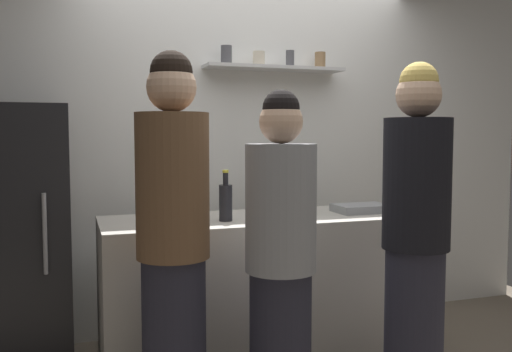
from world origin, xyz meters
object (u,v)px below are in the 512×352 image
Objects in this scene: refrigerator at (17,240)px; baking_pan at (361,208)px; utensil_holder at (273,211)px; person_brown_jacket at (173,246)px; wine_bottle_green_glass at (307,195)px; wine_bottle_dark_glass at (226,201)px; person_grey_hoodie at (281,263)px; person_blonde at (416,238)px; water_bottle_plastic at (168,206)px.

refrigerator reaches higher than baking_pan.
utensil_holder is 0.12× the size of person_brown_jacket.
person_brown_jacket is (-0.97, -0.68, -0.14)m from wine_bottle_green_glass.
refrigerator is 7.30× the size of utensil_holder.
person_brown_jacket reaches higher than refrigerator.
wine_bottle_dark_glass is 0.18× the size of person_grey_hoodie.
person_blonde is (0.54, -0.63, -0.08)m from utensil_holder.
baking_pan is 1.12m from person_grey_hoodie.
person_grey_hoodie reaches higher than baking_pan.
water_bottle_plastic is 0.12× the size of person_blonde.
utensil_holder is 0.84m from person_blonde.
person_brown_jacket reaches higher than baking_pan.
person_brown_jacket is at bearing -97.68° from water_bottle_plastic.
person_brown_jacket is at bearing -145.11° from wine_bottle_green_glass.
wine_bottle_dark_glass is (-0.57, -0.13, -0.01)m from wine_bottle_green_glass.
wine_bottle_green_glass is 0.18× the size of person_brown_jacket.
refrigerator is 5.36× the size of wine_bottle_dark_glass.
baking_pan is at bearing 12.16° from utensil_holder.
person_grey_hoodie reaches higher than wine_bottle_green_glass.
person_brown_jacket is at bearing -52.94° from refrigerator.
person_grey_hoodie reaches higher than wine_bottle_dark_glass.
baking_pan is 1.25m from water_bottle_plastic.
person_brown_jacket is (0.75, -1.00, 0.11)m from refrigerator.
water_bottle_plastic is 0.64m from person_brown_jacket.
wine_bottle_dark_glass is 0.70m from person_brown_jacket.
wine_bottle_dark_glass is (1.16, -0.44, 0.24)m from refrigerator.
person_brown_jacket reaches higher than person_grey_hoodie.
water_bottle_plastic reaches higher than baking_pan.
person_blonde is at bearing -34.18° from water_bottle_plastic.
person_grey_hoodie is (-0.17, -0.58, -0.17)m from utensil_holder.
utensil_holder is 0.63m from person_grey_hoodie.
person_blonde is (-0.12, -0.77, -0.05)m from baking_pan.
wine_bottle_dark_glass is 0.69m from person_grey_hoodie.
baking_pan is at bearing 0.29° from water_bottle_plastic.
person_brown_jacket is at bearing -154.75° from baking_pan.
person_blonde reaches higher than refrigerator.
person_brown_jacket is 1.01× the size of person_blonde.
refrigerator is at bearing 169.54° from wine_bottle_green_glass.
wine_bottle_green_glass is (0.30, 0.19, 0.06)m from utensil_holder.
wine_bottle_green_glass is 0.58m from wine_bottle_dark_glass.
person_grey_hoodie is at bearing 84.59° from person_brown_jacket.
refrigerator is 0.98× the size of person_grey_hoodie.
refrigerator is 1.26m from person_brown_jacket.
wine_bottle_dark_glass reaches higher than water_bottle_plastic.
refrigerator is 4.68× the size of baking_pan.
person_grey_hoodie is at bearing -121.57° from wine_bottle_green_glass.
refrigerator is 7.75× the size of water_bottle_plastic.
person_grey_hoodie reaches higher than utensil_holder.
refrigerator reaches higher than water_bottle_plastic.
utensil_holder is at bearing -91.94° from person_blonde.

